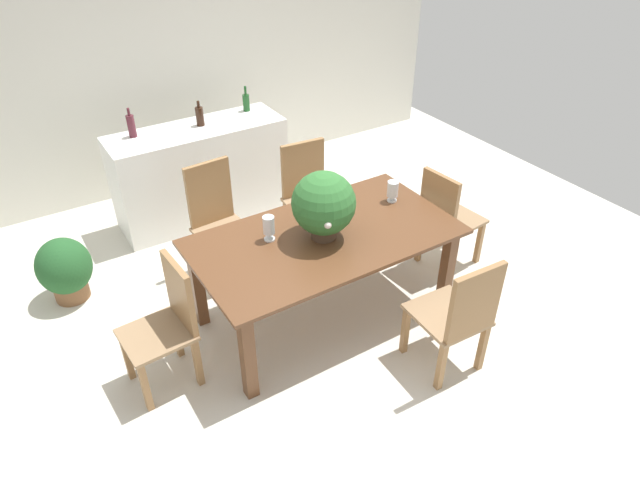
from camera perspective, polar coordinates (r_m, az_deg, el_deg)
The scene contains 17 objects.
ground_plane at distance 4.69m, azimuth -0.94°, elevation -5.92°, with size 7.04×7.04×0.00m, color silver.
back_wall at distance 6.20m, azimuth -14.33°, elevation 17.17°, with size 6.40×0.10×2.60m, color silver.
dining_table at distance 4.15m, azimuth 0.51°, elevation -0.79°, with size 1.94×1.06×0.75m.
chair_far_left at distance 4.78m, azimuth -10.44°, elevation 2.37°, with size 0.46×0.48×1.00m.
chair_foot_end at distance 4.87m, azimuth 12.66°, elevation 2.34°, with size 0.51×0.45×0.94m.
chair_head_end at distance 3.86m, azimuth -15.14°, elevation -7.89°, with size 0.47×0.44×0.93m.
chair_far_right at distance 5.12m, azimuth -1.24°, elevation 5.08°, with size 0.49×0.49×0.96m.
chair_near_right at distance 3.87m, azimuth 14.01°, elevation -7.32°, with size 0.47×0.49×0.96m.
flower_centerpiece at distance 3.93m, azimuth 0.37°, elevation 3.66°, with size 0.46×0.46×0.51m.
crystal_vase_left at distance 3.99m, azimuth -5.24°, elevation 1.40°, with size 0.08×0.08×0.19m.
crystal_vase_center_near at distance 4.49m, azimuth 7.41°, elevation 5.09°, with size 0.09×0.09×0.17m.
wine_glass at distance 4.31m, azimuth 2.26°, elevation 4.14°, with size 0.06×0.06×0.15m.
kitchen_counter at distance 5.65m, azimuth -12.00°, elevation 6.67°, with size 1.66×0.55×0.94m, color white.
wine_bottle_tall at distance 5.38m, azimuth -18.65°, elevation 10.97°, with size 0.07×0.07×0.27m.
wine_bottle_dark at distance 5.47m, azimuth -12.14°, elevation 12.24°, with size 0.07×0.07×0.24m.
wine_bottle_amber at distance 5.75m, azimuth -7.52°, elevation 13.75°, with size 0.07×0.07×0.25m.
potted_plant_floor at distance 4.96m, azimuth -24.53°, elevation -2.68°, with size 0.43×0.43×0.56m.
Camera 1 is at (-1.85, -3.06, 3.03)m, focal length 31.45 mm.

